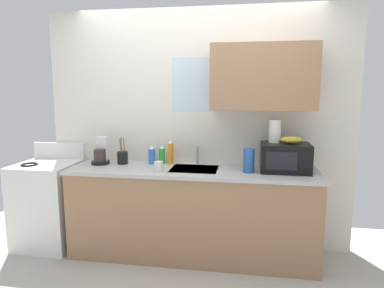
{
  "coord_description": "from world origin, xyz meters",
  "views": [
    {
      "loc": [
        0.53,
        -3.24,
        1.67
      ],
      "look_at": [
        0.0,
        0.0,
        1.15
      ],
      "focal_mm": 31.97,
      "sensor_mm": 36.0,
      "label": 1
    }
  ],
  "objects_px": {
    "banana_bunch": "(291,140)",
    "paper_towel_roll": "(275,131)",
    "coffee_maker": "(101,154)",
    "microwave": "(285,157)",
    "dish_soap_bottle_blue": "(152,155)",
    "utensil_crock": "(123,157)",
    "dish_soap_bottle_orange": "(171,153)",
    "stove_range": "(49,204)",
    "cereal_canister": "(249,161)",
    "mug_white": "(159,166)",
    "dish_soap_bottle_green": "(162,155)"
  },
  "relations": [
    {
      "from": "mug_white",
      "to": "utensil_crock",
      "type": "distance_m",
      "value": 0.53
    },
    {
      "from": "dish_soap_bottle_blue",
      "to": "paper_towel_roll",
      "type": "bearing_deg",
      "value": -3.56
    },
    {
      "from": "coffee_maker",
      "to": "utensil_crock",
      "type": "relative_size",
      "value": 0.98
    },
    {
      "from": "stove_range",
      "to": "cereal_canister",
      "type": "relative_size",
      "value": 4.76
    },
    {
      "from": "paper_towel_roll",
      "to": "mug_white",
      "type": "distance_m",
      "value": 1.16
    },
    {
      "from": "stove_range",
      "to": "microwave",
      "type": "xyz_separation_m",
      "value": [
        2.46,
        0.04,
        0.58
      ]
    },
    {
      "from": "coffee_maker",
      "to": "dish_soap_bottle_green",
      "type": "height_order",
      "value": "coffee_maker"
    },
    {
      "from": "microwave",
      "to": "cereal_canister",
      "type": "height_order",
      "value": "microwave"
    },
    {
      "from": "coffee_maker",
      "to": "dish_soap_bottle_blue",
      "type": "xyz_separation_m",
      "value": [
        0.53,
        0.07,
        -0.01
      ]
    },
    {
      "from": "microwave",
      "to": "paper_towel_roll",
      "type": "relative_size",
      "value": 2.09
    },
    {
      "from": "stove_range",
      "to": "paper_towel_roll",
      "type": "height_order",
      "value": "paper_towel_roll"
    },
    {
      "from": "microwave",
      "to": "banana_bunch",
      "type": "xyz_separation_m",
      "value": [
        0.05,
        0.0,
        0.17
      ]
    },
    {
      "from": "banana_bunch",
      "to": "dish_soap_bottle_blue",
      "type": "height_order",
      "value": "banana_bunch"
    },
    {
      "from": "dish_soap_bottle_green",
      "to": "dish_soap_bottle_blue",
      "type": "relative_size",
      "value": 1.0
    },
    {
      "from": "cereal_canister",
      "to": "mug_white",
      "type": "bearing_deg",
      "value": -173.96
    },
    {
      "from": "dish_soap_bottle_green",
      "to": "cereal_canister",
      "type": "bearing_deg",
      "value": -15.94
    },
    {
      "from": "stove_range",
      "to": "microwave",
      "type": "height_order",
      "value": "microwave"
    },
    {
      "from": "dish_soap_bottle_blue",
      "to": "mug_white",
      "type": "xyz_separation_m",
      "value": [
        0.16,
        -0.32,
        -0.04
      ]
    },
    {
      "from": "coffee_maker",
      "to": "dish_soap_bottle_orange",
      "type": "relative_size",
      "value": 1.1
    },
    {
      "from": "stove_range",
      "to": "dish_soap_bottle_green",
      "type": "height_order",
      "value": "dish_soap_bottle_green"
    },
    {
      "from": "banana_bunch",
      "to": "utensil_crock",
      "type": "height_order",
      "value": "banana_bunch"
    },
    {
      "from": "microwave",
      "to": "stove_range",
      "type": "bearing_deg",
      "value": -178.95
    },
    {
      "from": "paper_towel_roll",
      "to": "dish_soap_bottle_orange",
      "type": "relative_size",
      "value": 0.87
    },
    {
      "from": "microwave",
      "to": "cereal_canister",
      "type": "xyz_separation_m",
      "value": [
        -0.34,
        -0.1,
        -0.02
      ]
    },
    {
      "from": "dish_soap_bottle_blue",
      "to": "utensil_crock",
      "type": "xyz_separation_m",
      "value": [
        -0.3,
        -0.06,
        -0.02
      ]
    },
    {
      "from": "coffee_maker",
      "to": "paper_towel_roll",
      "type": "bearing_deg",
      "value": -0.27
    },
    {
      "from": "banana_bunch",
      "to": "paper_towel_roll",
      "type": "xyz_separation_m",
      "value": [
        -0.15,
        0.05,
        0.08
      ]
    },
    {
      "from": "coffee_maker",
      "to": "mug_white",
      "type": "xyz_separation_m",
      "value": [
        0.69,
        -0.25,
        -0.06
      ]
    },
    {
      "from": "dish_soap_bottle_green",
      "to": "dish_soap_bottle_blue",
      "type": "bearing_deg",
      "value": -162.7
    },
    {
      "from": "microwave",
      "to": "dish_soap_bottle_blue",
      "type": "relative_size",
      "value": 2.35
    },
    {
      "from": "microwave",
      "to": "mug_white",
      "type": "height_order",
      "value": "microwave"
    },
    {
      "from": "paper_towel_roll",
      "to": "utensil_crock",
      "type": "distance_m",
      "value": 1.58
    },
    {
      "from": "dish_soap_bottle_blue",
      "to": "cereal_canister",
      "type": "distance_m",
      "value": 1.03
    },
    {
      "from": "stove_range",
      "to": "cereal_canister",
      "type": "xyz_separation_m",
      "value": [
        2.12,
        -0.05,
        0.56
      ]
    },
    {
      "from": "dish_soap_bottle_orange",
      "to": "dish_soap_bottle_blue",
      "type": "xyz_separation_m",
      "value": [
        -0.2,
        -0.03,
        -0.03
      ]
    },
    {
      "from": "coffee_maker",
      "to": "mug_white",
      "type": "relative_size",
      "value": 2.95
    },
    {
      "from": "banana_bunch",
      "to": "dish_soap_bottle_green",
      "type": "height_order",
      "value": "banana_bunch"
    },
    {
      "from": "stove_range",
      "to": "banana_bunch",
      "type": "bearing_deg",
      "value": 1.06
    },
    {
      "from": "banana_bunch",
      "to": "dish_soap_bottle_blue",
      "type": "xyz_separation_m",
      "value": [
        -1.4,
        0.13,
        -0.21
      ]
    },
    {
      "from": "banana_bunch",
      "to": "utensil_crock",
      "type": "xyz_separation_m",
      "value": [
        -1.7,
        0.07,
        -0.23
      ]
    },
    {
      "from": "dish_soap_bottle_blue",
      "to": "cereal_canister",
      "type": "height_order",
      "value": "cereal_canister"
    },
    {
      "from": "stove_range",
      "to": "utensil_crock",
      "type": "bearing_deg",
      "value": 8.17
    },
    {
      "from": "coffee_maker",
      "to": "dish_soap_bottle_orange",
      "type": "height_order",
      "value": "coffee_maker"
    },
    {
      "from": "dish_soap_bottle_blue",
      "to": "utensil_crock",
      "type": "distance_m",
      "value": 0.31
    },
    {
      "from": "dish_soap_bottle_green",
      "to": "coffee_maker",
      "type": "bearing_deg",
      "value": -170.99
    },
    {
      "from": "banana_bunch",
      "to": "coffee_maker",
      "type": "relative_size",
      "value": 0.71
    },
    {
      "from": "dish_soap_bottle_green",
      "to": "mug_white",
      "type": "xyz_separation_m",
      "value": [
        0.06,
        -0.35,
        -0.04
      ]
    },
    {
      "from": "dish_soap_bottle_blue",
      "to": "mug_white",
      "type": "relative_size",
      "value": 2.06
    },
    {
      "from": "stove_range",
      "to": "mug_white",
      "type": "xyz_separation_m",
      "value": [
        1.27,
        -0.14,
        0.49
      ]
    },
    {
      "from": "coffee_maker",
      "to": "utensil_crock",
      "type": "bearing_deg",
      "value": 2.85
    }
  ]
}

